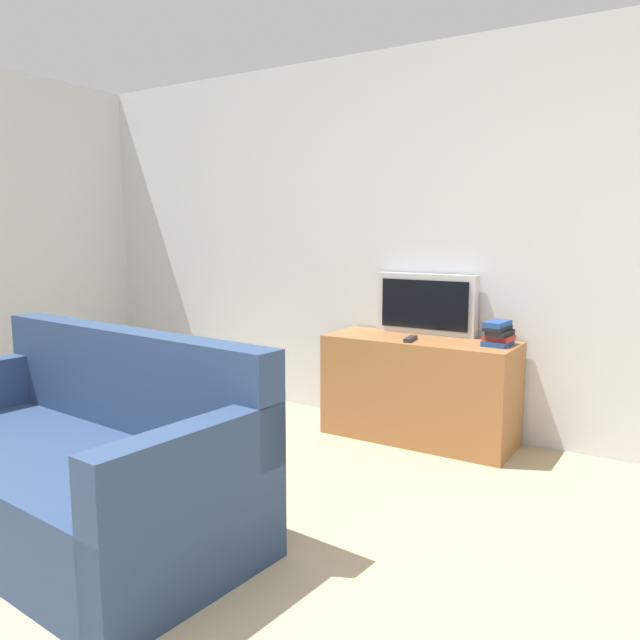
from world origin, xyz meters
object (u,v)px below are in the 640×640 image
couch (74,467)px  remote_on_stand (411,339)px  television (426,304)px  book_stack (498,334)px  tv_stand (419,389)px

couch → remote_on_stand: couch is taller
remote_on_stand → television: bearing=94.9°
remote_on_stand → book_stack: bearing=14.8°
tv_stand → couch: (-0.85, -2.02, -0.05)m
tv_stand → couch: bearing=-112.8°
book_stack → tv_stand: bearing=-177.0°
couch → remote_on_stand: 2.12m
couch → remote_on_stand: bearing=71.3°
book_stack → remote_on_stand: 0.54m
remote_on_stand → tv_stand: bearing=79.5°
book_stack → couch: bearing=-123.4°
television → book_stack: (0.55, -0.17, -0.13)m
couch → remote_on_stand: size_ratio=11.07×
couch → remote_on_stand: (0.83, 1.91, 0.40)m
television → remote_on_stand: (0.03, -0.31, -0.19)m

